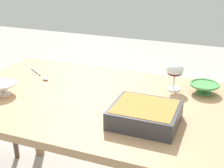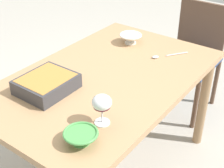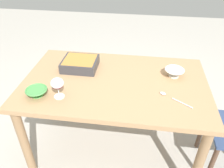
# 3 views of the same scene
# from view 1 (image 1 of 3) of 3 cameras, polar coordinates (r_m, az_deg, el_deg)

# --- Properties ---
(dining_table) EXTENTS (1.40, 0.88, 0.75)m
(dining_table) POSITION_cam_1_polar(r_m,az_deg,el_deg) (1.62, -3.34, -5.70)
(dining_table) COLOR tan
(dining_table) RESTS_ON ground_plane
(wine_glass) EXTENTS (0.09, 0.09, 0.15)m
(wine_glass) POSITION_cam_1_polar(r_m,az_deg,el_deg) (1.66, 11.39, 2.35)
(wine_glass) COLOR white
(wine_glass) RESTS_ON dining_table
(casserole_dish) EXTENTS (0.28, 0.25, 0.08)m
(casserole_dish) POSITION_cam_1_polar(r_m,az_deg,el_deg) (1.33, 6.05, -5.41)
(casserole_dish) COLOR #38383D
(casserole_dish) RESTS_ON dining_table
(mixing_bowl) EXTENTS (0.15, 0.15, 0.06)m
(mixing_bowl) POSITION_cam_1_polar(r_m,az_deg,el_deg) (1.68, 16.48, -0.60)
(mixing_bowl) COLOR #4C994C
(mixing_bowl) RESTS_ON dining_table
(small_bowl) EXTENTS (0.15, 0.15, 0.07)m
(small_bowl) POSITION_cam_1_polar(r_m,az_deg,el_deg) (1.69, -19.35, -0.60)
(small_bowl) COLOR white
(small_bowl) RESTS_ON dining_table
(serving_spoon) EXTENTS (0.21, 0.16, 0.01)m
(serving_spoon) POSITION_cam_1_polar(r_m,az_deg,el_deg) (1.87, -12.65, 1.42)
(serving_spoon) COLOR silver
(serving_spoon) RESTS_ON dining_table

